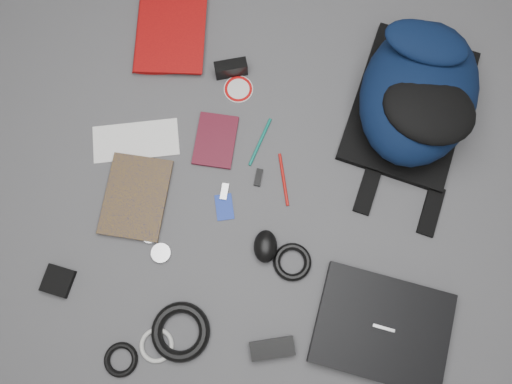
% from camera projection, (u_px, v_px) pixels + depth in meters
% --- Properties ---
extents(ground, '(4.00, 4.00, 0.00)m').
position_uv_depth(ground, '(256.00, 194.00, 1.44)').
color(ground, '#4F4F51').
rests_on(ground, ground).
extents(backpack, '(0.43, 0.55, 0.21)m').
position_uv_depth(backpack, '(419.00, 92.00, 1.40)').
color(backpack, black).
rests_on(backpack, ground).
extents(laptop, '(0.38, 0.31, 0.03)m').
position_uv_depth(laptop, '(382.00, 328.00, 1.33)').
color(laptop, black).
rests_on(laptop, ground).
extents(textbook_red, '(0.25, 0.31, 0.03)m').
position_uv_depth(textbook_red, '(137.00, 31.00, 1.54)').
color(textbook_red, '#92080A').
rests_on(textbook_red, ground).
extents(comic_book, '(0.18, 0.24, 0.02)m').
position_uv_depth(comic_book, '(106.00, 193.00, 1.43)').
color(comic_book, '#A2760B').
rests_on(comic_book, ground).
extents(envelope, '(0.27, 0.18, 0.00)m').
position_uv_depth(envelope, '(136.00, 141.00, 1.47)').
color(envelope, white).
rests_on(envelope, ground).
extents(dvd_case, '(0.12, 0.16, 0.01)m').
position_uv_depth(dvd_case, '(216.00, 140.00, 1.47)').
color(dvd_case, '#460D19').
rests_on(dvd_case, ground).
extents(compact_camera, '(0.10, 0.07, 0.05)m').
position_uv_depth(compact_camera, '(231.00, 69.00, 1.50)').
color(compact_camera, black).
rests_on(compact_camera, ground).
extents(sticker_disc, '(0.12, 0.12, 0.00)m').
position_uv_depth(sticker_disc, '(238.00, 89.00, 1.51)').
color(sticker_disc, white).
rests_on(sticker_disc, ground).
extents(pen_teal, '(0.05, 0.15, 0.01)m').
position_uv_depth(pen_teal, '(260.00, 142.00, 1.47)').
color(pen_teal, '#0C7160').
rests_on(pen_teal, ground).
extents(pen_red, '(0.05, 0.15, 0.01)m').
position_uv_depth(pen_red, '(284.00, 180.00, 1.44)').
color(pen_red, '#B4110D').
rests_on(pen_red, ground).
extents(id_badge, '(0.07, 0.09, 0.00)m').
position_uv_depth(id_badge, '(224.00, 207.00, 1.43)').
color(id_badge, '#1531A4').
rests_on(id_badge, ground).
extents(usb_black, '(0.02, 0.05, 0.01)m').
position_uv_depth(usb_black, '(258.00, 177.00, 1.44)').
color(usb_black, black).
rests_on(usb_black, ground).
extents(usb_silver, '(0.02, 0.05, 0.01)m').
position_uv_depth(usb_silver, '(224.00, 192.00, 1.43)').
color(usb_silver, '#AFAFB1').
rests_on(usb_silver, ground).
extents(mouse, '(0.08, 0.10, 0.05)m').
position_uv_depth(mouse, '(265.00, 246.00, 1.38)').
color(mouse, black).
rests_on(mouse, ground).
extents(headphone_left, '(0.07, 0.07, 0.01)m').
position_uv_depth(headphone_left, '(161.00, 253.00, 1.39)').
color(headphone_left, '#BABABD').
rests_on(headphone_left, ground).
extents(headphone_right, '(0.06, 0.06, 0.01)m').
position_uv_depth(headphone_right, '(150.00, 234.00, 1.40)').
color(headphone_right, '#ABACAE').
rests_on(headphone_right, ground).
extents(cable_coil, '(0.12, 0.12, 0.02)m').
position_uv_depth(cable_coil, '(292.00, 262.00, 1.38)').
color(cable_coil, black).
rests_on(cable_coil, ground).
extents(power_brick, '(0.13, 0.08, 0.03)m').
position_uv_depth(power_brick, '(272.00, 349.00, 1.32)').
color(power_brick, black).
rests_on(power_brick, ground).
extents(power_cord_coil, '(0.21, 0.21, 0.03)m').
position_uv_depth(power_cord_coil, '(181.00, 332.00, 1.33)').
color(power_cord_coil, black).
rests_on(power_cord_coil, ground).
extents(pouch, '(0.09, 0.09, 0.02)m').
position_uv_depth(pouch, '(58.00, 281.00, 1.37)').
color(pouch, black).
rests_on(pouch, ground).
extents(earbud_coil, '(0.10, 0.10, 0.02)m').
position_uv_depth(earbud_coil, '(121.00, 360.00, 1.32)').
color(earbud_coil, black).
rests_on(earbud_coil, ground).
extents(white_cable_coil, '(0.10, 0.10, 0.01)m').
position_uv_depth(white_cable_coil, '(157.00, 345.00, 1.33)').
color(white_cable_coil, silver).
rests_on(white_cable_coil, ground).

